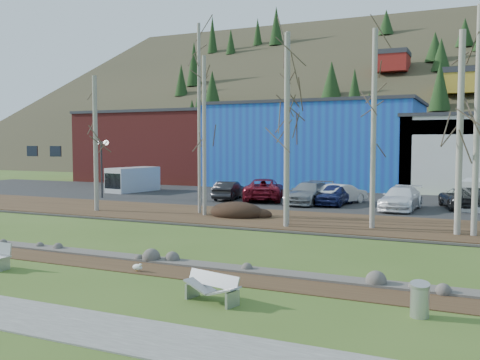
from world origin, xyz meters
The scene contains 34 objects.
ground centered at (0.00, 0.00, 0.00)m, with size 200.00×200.00×0.00m, color #3C581C.
footpath centered at (0.00, -3.50, 0.02)m, with size 80.00×2.00×0.04m, color #61615D.
dirt_strip centered at (0.00, 2.10, 0.01)m, with size 80.00×1.80×0.03m, color #382616.
near_bank_rocks centered at (0.00, 3.10, 0.00)m, with size 80.00×0.80×0.50m, color #47423D, non-canonical shape.
river centered at (0.00, 7.20, 0.00)m, with size 80.00×8.00×0.90m, color black, non-canonical shape.
far_bank_rocks centered at (0.00, 11.30, 0.00)m, with size 80.00×0.80×0.46m, color #47423D, non-canonical shape.
far_bank centered at (0.00, 14.50, 0.07)m, with size 80.00×7.00×0.15m, color #382616.
parking_lot centered at (0.00, 25.00, 0.07)m, with size 80.00×14.00×0.14m, color black.
building_brick centered at (-24.00, 39.00, 3.91)m, with size 16.32×12.24×7.80m.
building_blue centered at (-6.00, 39.00, 4.16)m, with size 20.40×12.24×8.30m.
hillside centered at (0.00, 84.00, 17.50)m, with size 160.00×72.00×35.00m, color #302E1E, non-canonical shape.
bench_damaged centered at (2.72, -0.44, 0.39)m, with size 1.81×0.95×0.77m.
litter_bin centered at (8.02, 0.54, 0.40)m, with size 0.46×0.46×0.80m, color #B1B4B6.
seagull centered at (-1.09, 1.49, 0.18)m, with size 0.44×0.21×0.32m.
dirt_mound centered at (-3.36, 14.30, 0.46)m, with size 3.13×2.21×0.61m, color black.
birch_0 centered at (-12.34, 13.09, 4.29)m, with size 0.27×0.27×8.28m.
birch_1 centered at (-5.96, 14.68, 5.73)m, with size 0.19×0.19×11.15m.
birch_2 centered at (-5.25, 13.99, 4.72)m, with size 0.22×0.22×9.13m.
birch_3 centered at (0.46, 11.98, 4.94)m, with size 0.25×0.25×9.58m.
birch_4 centered at (-0.15, 13.87, 5.16)m, with size 0.22×0.22×10.02m.
birch_5 centered at (0.28, 12.68, 4.26)m, with size 0.20×0.20×8.22m.
birch_6 centered at (4.48, 13.28, 4.99)m, with size 0.26×0.26×9.68m.
birch_7 centered at (8.39, 12.99, 4.77)m, with size 0.29×0.29×9.23m.
birch_8 centered at (9.08, 12.97, 5.28)m, with size 0.27×0.27×10.27m.
street_lamp centered at (-17.00, 19.38, 3.60)m, with size 1.62×0.77×4.40m.
car_0 centered at (-7.71, 22.35, 0.82)m, with size 1.43×4.11×1.35m, color #232325.
car_1 centered at (-5.15, 22.95, 0.93)m, with size 2.63×5.70×1.58m, color maroon.
car_2 centered at (-1.44, 22.03, 0.89)m, with size 2.10×5.17×1.50m, color gray.
car_3 centered at (0.35, 22.15, 0.86)m, with size 1.70×4.24×1.44m, color navy.
car_4 centered at (0.59, 23.12, 0.82)m, with size 1.44×4.14×1.36m, color silver.
car_5 centered at (8.21, 23.61, 0.80)m, with size 2.19×4.75×1.32m, color #27282A.
car_6 centered at (4.79, 21.20, 0.87)m, with size 2.03×5.00×1.45m, color white.
van_white centered at (9.20, 23.41, 1.07)m, with size 2.11×4.39×1.87m.
van_grey centered at (-18.04, 24.58, 1.17)m, with size 2.70×4.98×2.07m.
Camera 1 is at (9.34, -13.18, 4.34)m, focal length 40.00 mm.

